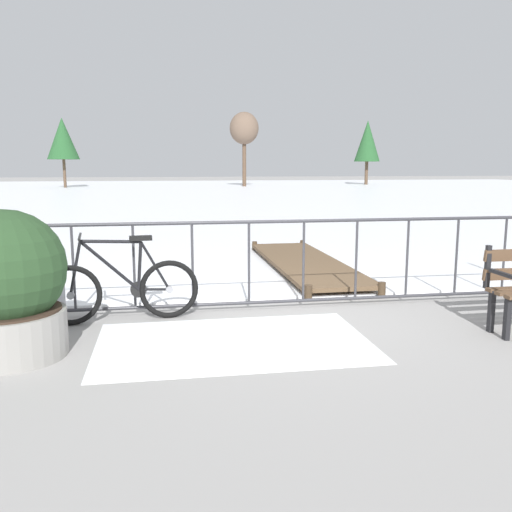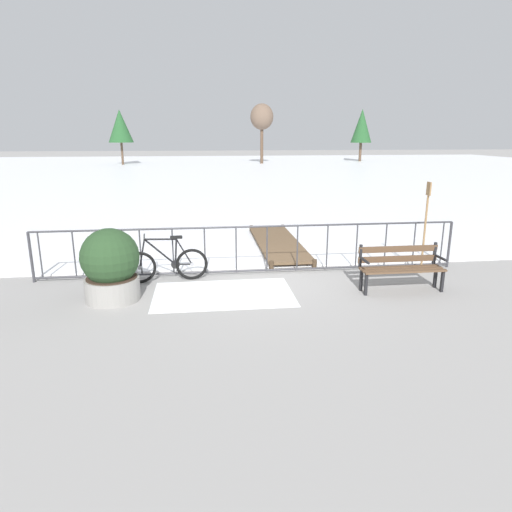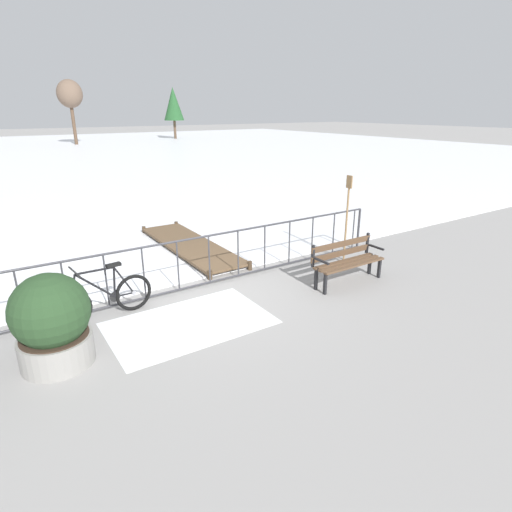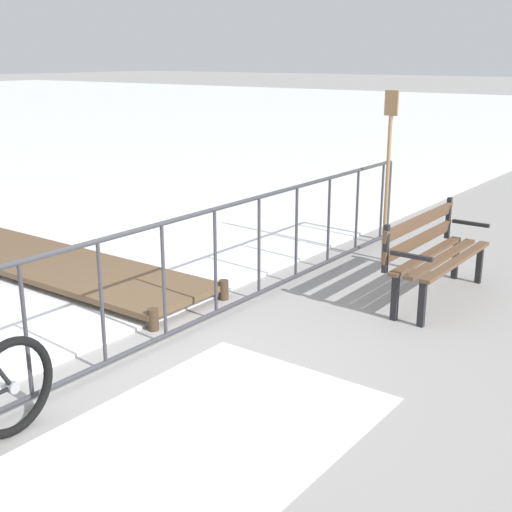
# 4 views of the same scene
# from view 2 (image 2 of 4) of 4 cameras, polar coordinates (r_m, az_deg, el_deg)

# --- Properties ---
(ground_plane) EXTENTS (160.00, 160.00, 0.00)m
(ground_plane) POSITION_cam_2_polar(r_m,az_deg,el_deg) (9.79, -0.55, -2.31)
(ground_plane) COLOR gray
(frozen_pond) EXTENTS (80.00, 56.00, 0.03)m
(frozen_pond) POSITION_cam_2_polar(r_m,az_deg,el_deg) (37.81, -5.48, 10.60)
(frozen_pond) COLOR white
(frozen_pond) RESTS_ON ground
(snow_patch) EXTENTS (2.63, 1.67, 0.01)m
(snow_patch) POSITION_cam_2_polar(r_m,az_deg,el_deg) (8.61, -4.14, -4.81)
(snow_patch) COLOR white
(snow_patch) RESTS_ON ground
(railing_fence) EXTENTS (9.06, 0.06, 1.07)m
(railing_fence) POSITION_cam_2_polar(r_m,az_deg,el_deg) (9.64, -0.55, 0.87)
(railing_fence) COLOR #38383D
(railing_fence) RESTS_ON ground
(bicycle_near_railing) EXTENTS (1.71, 0.52, 0.97)m
(bicycle_near_railing) POSITION_cam_2_polar(r_m,az_deg,el_deg) (9.40, -11.29, -1.01)
(bicycle_near_railing) COLOR black
(bicycle_near_railing) RESTS_ON ground
(park_bench) EXTENTS (1.60, 0.48, 0.89)m
(park_bench) POSITION_cam_2_polar(r_m,az_deg,el_deg) (9.12, 17.82, -1.01)
(park_bench) COLOR brown
(park_bench) RESTS_ON ground
(planter_with_shrub) EXTENTS (1.04, 1.04, 1.33)m
(planter_with_shrub) POSITION_cam_2_polar(r_m,az_deg,el_deg) (8.52, -17.91, -1.17)
(planter_with_shrub) COLOR gray
(planter_with_shrub) RESTS_ON ground
(trash_bin) EXTENTS (0.35, 0.35, 0.73)m
(trash_bin) POSITION_cam_2_polar(r_m,az_deg,el_deg) (9.36, -15.85, -1.35)
(trash_bin) COLOR gray
(trash_bin) RESTS_ON ground
(oar_upright) EXTENTS (0.04, 0.16, 1.98)m
(oar_upright) POSITION_cam_2_polar(r_m,az_deg,el_deg) (10.26, 20.66, 4.06)
(oar_upright) COLOR #937047
(oar_upright) RESTS_ON ground
(wooden_dock) EXTENTS (1.10, 4.18, 0.20)m
(wooden_dock) POSITION_cam_2_polar(r_m,az_deg,el_deg) (12.13, 2.79, 1.69)
(wooden_dock) COLOR brown
(wooden_dock) RESTS_ON ground
(tree_far_west) EXTENTS (2.35, 2.35, 6.00)m
(tree_far_west) POSITION_cam_2_polar(r_m,az_deg,el_deg) (48.02, 0.75, 17.12)
(tree_far_west) COLOR brown
(tree_far_west) RESTS_ON ground
(tree_west_mid) EXTENTS (2.42, 2.42, 5.34)m
(tree_west_mid) POSITION_cam_2_polar(r_m,az_deg,el_deg) (48.04, -16.81, 15.45)
(tree_west_mid) COLOR brown
(tree_west_mid) RESTS_ON ground
(tree_centre) EXTENTS (2.28, 2.28, 5.70)m
(tree_centre) POSITION_cam_2_polar(r_m,az_deg,el_deg) (53.22, 13.23, 15.70)
(tree_centre) COLOR brown
(tree_centre) RESTS_ON ground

